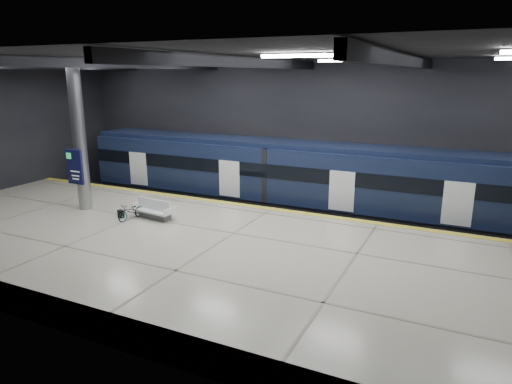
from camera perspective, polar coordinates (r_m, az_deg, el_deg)
The scene contains 10 objects.
ground at distance 19.69m, azimuth -1.35°, elevation -7.27°, with size 30.00×30.00×0.00m, color black.
room_shell at distance 18.35m, azimuth -1.46°, elevation 9.55°, with size 30.10×16.10×8.05m.
platform at distance 17.46m, azimuth -5.11°, elevation -8.33°, with size 30.00×11.00×1.10m, color beige.
safety_strip at distance 21.67m, azimuth 1.93°, elevation -2.11°, with size 30.00×0.40×0.01m, color yellow.
rails at distance 24.41m, azimuth 4.51°, elevation -2.74°, with size 30.00×1.52×0.16m.
train at distance 23.33m, azimuth 8.73°, elevation 1.36°, with size 29.40×2.84×3.79m.
bench at distance 20.68m, azimuth -12.56°, elevation -2.41°, with size 2.07×1.06×0.88m.
bicycle at distance 20.76m, azimuth -15.36°, elevation -2.35°, with size 0.49×1.41×0.74m, color #99999E.
pannier_bag at distance 21.20m, azimuth -16.55°, elevation -2.63°, with size 0.30×0.18×0.35m, color black.
info_column at distance 22.51m, azimuth -21.27°, elevation 6.28°, with size 0.90×0.78×6.90m.
Camera 1 is at (8.31, -16.28, 7.33)m, focal length 32.00 mm.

